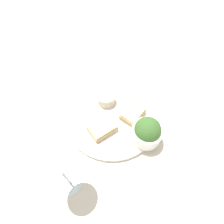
{
  "coord_description": "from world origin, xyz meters",
  "views": [
    {
      "loc": [
        -0.28,
        -0.16,
        0.5
      ],
      "look_at": [
        0.0,
        0.0,
        0.03
      ],
      "focal_mm": 28.0,
      "sensor_mm": 36.0,
      "label": 1
    }
  ],
  "objects_px": {
    "salad_bowl": "(147,132)",
    "wine_glass": "(58,168)",
    "sauce_ramekin": "(106,98)",
    "cheese_toast_far": "(133,114)",
    "cheese_toast_near": "(102,128)"
  },
  "relations": [
    {
      "from": "cheese_toast_near",
      "to": "cheese_toast_far",
      "type": "bearing_deg",
      "value": -32.87
    },
    {
      "from": "sauce_ramekin",
      "to": "wine_glass",
      "type": "xyz_separation_m",
      "value": [
        -0.28,
        -0.05,
        0.1
      ]
    },
    {
      "from": "salad_bowl",
      "to": "sauce_ramekin",
      "type": "relative_size",
      "value": 1.48
    },
    {
      "from": "cheese_toast_near",
      "to": "cheese_toast_far",
      "type": "xyz_separation_m",
      "value": [
        0.1,
        -0.06,
        0.0
      ]
    },
    {
      "from": "salad_bowl",
      "to": "wine_glass",
      "type": "distance_m",
      "value": 0.27
    },
    {
      "from": "wine_glass",
      "to": "sauce_ramekin",
      "type": "bearing_deg",
      "value": 9.94
    },
    {
      "from": "sauce_ramekin",
      "to": "wine_glass",
      "type": "bearing_deg",
      "value": -170.06
    },
    {
      "from": "cheese_toast_far",
      "to": "wine_glass",
      "type": "relative_size",
      "value": 0.46
    },
    {
      "from": "sauce_ramekin",
      "to": "wine_glass",
      "type": "height_order",
      "value": "wine_glass"
    },
    {
      "from": "cheese_toast_near",
      "to": "wine_glass",
      "type": "height_order",
      "value": "wine_glass"
    },
    {
      "from": "salad_bowl",
      "to": "wine_glass",
      "type": "relative_size",
      "value": 0.5
    },
    {
      "from": "salad_bowl",
      "to": "wine_glass",
      "type": "height_order",
      "value": "wine_glass"
    },
    {
      "from": "cheese_toast_far",
      "to": "cheese_toast_near",
      "type": "bearing_deg",
      "value": 147.13
    },
    {
      "from": "salad_bowl",
      "to": "cheese_toast_near",
      "type": "xyz_separation_m",
      "value": [
        -0.04,
        0.13,
        -0.02
      ]
    },
    {
      "from": "cheese_toast_near",
      "to": "wine_glass",
      "type": "bearing_deg",
      "value": -178.8
    }
  ]
}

